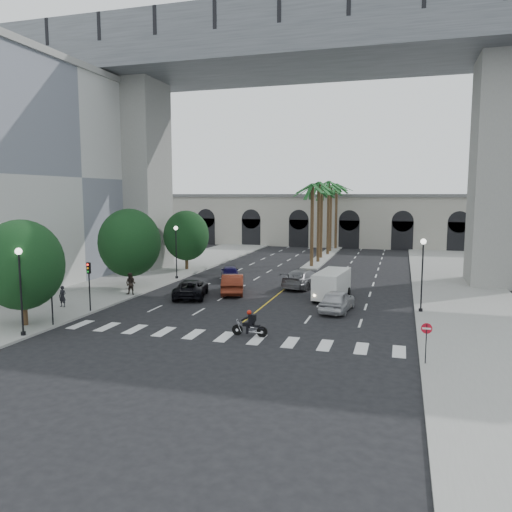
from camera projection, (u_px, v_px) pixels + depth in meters
The scene contains 31 objects.
ground at pixel (233, 330), 31.11m from camera, with size 140.00×140.00×0.00m, color black.
sidewalk_left at pixel (139, 279), 49.57m from camera, with size 8.00×100.00×0.15m, color gray.
sidewalk_right at pixel (463, 296), 41.20m from camera, with size 8.00×100.00×0.15m, color gray.
median at pixel (324, 257), 67.29m from camera, with size 2.00×24.00×0.20m, color gray.
building_left at pixel (11, 175), 48.81m from camera, with size 16.50×32.50×20.60m.
pier_building at pixel (340, 220), 82.97m from camera, with size 71.00×10.50×8.50m.
bridge at pixel (338, 91), 48.84m from camera, with size 75.00×13.00×26.00m.
palm_a at pixel (313, 189), 56.66m from camera, with size 3.20×3.20×10.30m.
palm_b at pixel (319, 187), 60.41m from camera, with size 3.20×3.20×10.60m.
palm_c at pixel (322, 191), 64.36m from camera, with size 3.20×3.20×10.10m.
palm_d at pixel (329, 185), 67.98m from camera, with size 3.20×3.20×10.90m.
palm_e at pixel (331, 189), 71.92m from camera, with size 3.20×3.20×10.40m.
palm_f at pixel (337, 188), 75.61m from camera, with size 3.20×3.20×10.70m.
street_tree_near at pixel (22, 265), 31.39m from camera, with size 5.20×5.20×6.89m.
street_tree_mid at pixel (130, 243), 43.75m from camera, with size 5.44×5.44×7.21m.
street_tree_far at pixel (186, 236), 55.21m from camera, with size 5.04×5.04×6.68m.
lamp_post_left_near at pixel (20, 284), 29.14m from camera, with size 0.40×0.40×5.35m.
lamp_post_left_far at pixel (176, 248), 49.14m from camera, with size 0.40×0.40×5.35m.
lamp_post_right at pixel (422, 269), 35.15m from camera, with size 0.40×0.40×5.35m.
traffic_signal_near at pixel (51, 288), 31.58m from camera, with size 0.25×0.18×3.65m.
traffic_signal_far at pixel (89, 278), 35.39m from camera, with size 0.25×0.18×3.65m.
motorcycle_rider at pixel (251, 324), 29.72m from camera, with size 2.22×0.60×1.60m.
car_a at pixel (337, 300), 36.08m from camera, with size 1.89×4.70×1.60m, color #ADAEB2.
car_b at pixel (233, 284), 42.60m from camera, with size 1.80×5.17×1.70m, color #541D10.
car_c at pixel (191, 288), 41.03m from camera, with size 2.44×5.29×1.47m, color black.
car_d at pixel (304, 278), 45.27m from camera, with size 2.36×5.80×1.68m, color slate.
car_e at pixel (230, 273), 49.42m from camera, with size 1.73×4.30×1.46m, color #140E42.
cargo_van at pixel (332, 284), 40.25m from camera, with size 2.61×5.53×2.28m.
pedestrian_a at pixel (63, 296), 36.89m from camera, with size 0.57×0.37×1.56m, color black.
pedestrian_b at pixel (131, 284), 41.30m from camera, with size 0.89×0.70×1.84m, color black.
do_not_enter_sign at pixel (426, 335), 24.41m from camera, with size 0.54×0.05×2.18m.
Camera 1 is at (9.91, -28.68, 8.43)m, focal length 35.00 mm.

